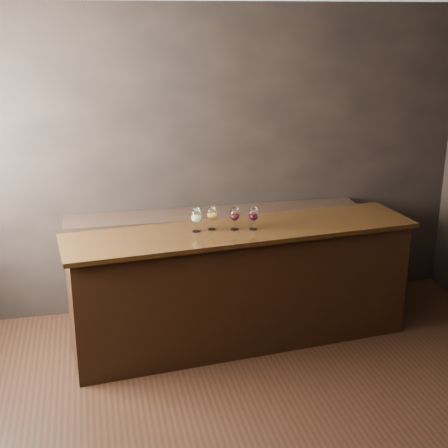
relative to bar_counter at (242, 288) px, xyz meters
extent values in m
plane|color=black|center=(-0.18, -1.39, -0.49)|extent=(5.00, 5.00, 0.00)
cube|color=black|center=(-0.18, 0.86, 0.91)|extent=(5.00, 0.02, 2.80)
cube|color=black|center=(0.00, 0.00, 0.00)|extent=(2.87, 0.89, 0.99)
cube|color=black|center=(0.00, 0.00, 0.51)|extent=(2.97, 0.97, 0.04)
cube|color=black|center=(-0.09, 0.64, 0.00)|extent=(2.72, 0.40, 0.98)
cylinder|color=white|center=(-0.38, 0.01, 0.53)|extent=(0.07, 0.07, 0.00)
cylinder|color=white|center=(-0.38, 0.01, 0.57)|extent=(0.01, 0.01, 0.07)
ellipsoid|color=white|center=(-0.38, 0.01, 0.66)|extent=(0.08, 0.08, 0.11)
cylinder|color=white|center=(-0.38, 0.01, 0.72)|extent=(0.06, 0.06, 0.01)
ellipsoid|color=#D2D77C|center=(-0.38, 0.01, 0.65)|extent=(0.06, 0.06, 0.05)
cylinder|color=white|center=(-0.25, 0.04, 0.53)|extent=(0.07, 0.07, 0.00)
cylinder|color=white|center=(-0.25, 0.04, 0.57)|extent=(0.01, 0.01, 0.07)
ellipsoid|color=white|center=(-0.25, 0.04, 0.66)|extent=(0.08, 0.08, 0.11)
cylinder|color=white|center=(-0.25, 0.04, 0.72)|extent=(0.06, 0.06, 0.01)
ellipsoid|color=orange|center=(-0.25, 0.04, 0.65)|extent=(0.06, 0.06, 0.05)
cylinder|color=white|center=(-0.07, -0.01, 0.53)|extent=(0.07, 0.07, 0.00)
cylinder|color=white|center=(-0.07, -0.01, 0.57)|extent=(0.01, 0.01, 0.07)
ellipsoid|color=white|center=(-0.07, -0.01, 0.66)|extent=(0.08, 0.08, 0.11)
cylinder|color=white|center=(-0.07, -0.01, 0.71)|extent=(0.06, 0.06, 0.01)
ellipsoid|color=black|center=(-0.07, -0.01, 0.64)|extent=(0.06, 0.06, 0.05)
cylinder|color=white|center=(0.08, -0.04, 0.53)|extent=(0.07, 0.07, 0.00)
cylinder|color=white|center=(0.08, -0.04, 0.57)|extent=(0.01, 0.01, 0.07)
ellipsoid|color=white|center=(0.08, -0.04, 0.66)|extent=(0.08, 0.08, 0.11)
cylinder|color=white|center=(0.08, -0.04, 0.71)|extent=(0.06, 0.06, 0.01)
ellipsoid|color=black|center=(0.08, -0.04, 0.64)|extent=(0.06, 0.06, 0.05)
camera|label=1|loc=(-1.18, -4.67, 2.16)|focal=50.00mm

